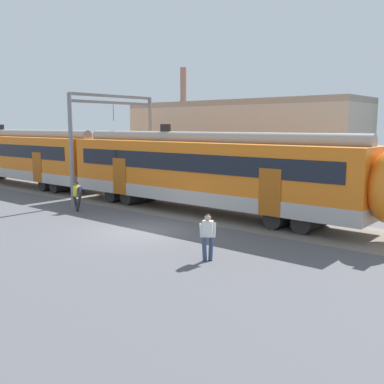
% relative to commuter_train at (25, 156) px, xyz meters
% --- Properties ---
extents(ground_plane, '(160.00, 160.00, 0.00)m').
position_rel_commuter_train_xyz_m(ground_plane, '(18.37, -5.11, -2.25)').
color(ground_plane, '#515156').
extents(track_bed, '(80.00, 4.40, 0.01)m').
position_rel_commuter_train_xyz_m(track_bed, '(6.81, 0.01, -2.25)').
color(track_bed, slate).
rests_on(track_bed, ground).
extents(commuter_train, '(56.65, 3.07, 4.73)m').
position_rel_commuter_train_xyz_m(commuter_train, '(0.00, 0.00, 0.00)').
color(commuter_train, '#B2ADA8').
rests_on(commuter_train, ground).
extents(pedestrian_yellow, '(0.71, 0.52, 1.67)m').
position_rel_commuter_train_xyz_m(pedestrian_yellow, '(12.29, -4.06, -1.26)').
color(pedestrian_yellow, '#28282D').
rests_on(pedestrian_yellow, ground).
extents(pedestrian_white, '(0.51, 0.71, 1.67)m').
position_rel_commuter_train_xyz_m(pedestrian_white, '(23.34, -6.66, -1.26)').
color(pedestrian_white, navy).
rests_on(pedestrian_white, ground).
extents(catenary_gantry, '(0.24, 6.64, 6.53)m').
position_rel_commuter_train_xyz_m(catenary_gantry, '(10.67, 0.01, 2.06)').
color(catenary_gantry, gray).
rests_on(catenary_gantry, ground).
extents(background_building, '(17.98, 5.00, 9.20)m').
position_rel_commuter_train_xyz_m(background_building, '(13.99, 9.04, 0.95)').
color(background_building, '#B2A899').
rests_on(background_building, ground).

